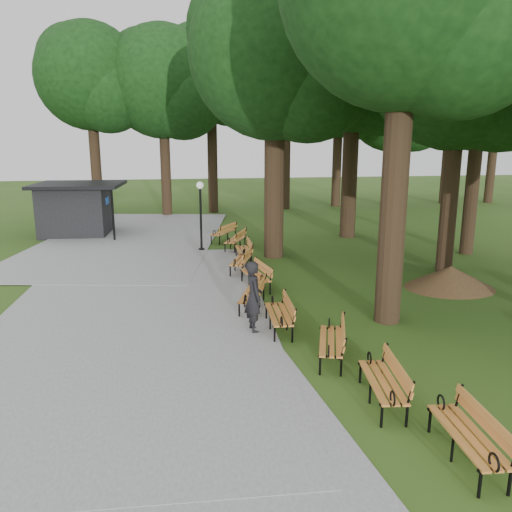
{
  "coord_description": "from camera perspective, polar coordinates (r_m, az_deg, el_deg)",
  "views": [
    {
      "loc": [
        -2.5,
        -11.18,
        4.95
      ],
      "look_at": [
        -0.02,
        4.97,
        1.1
      ],
      "focal_mm": 35.91,
      "sensor_mm": 36.0,
      "label": 1
    }
  ],
  "objects": [
    {
      "name": "bench_5",
      "position": [
        16.95,
        -0.06,
        -2.17
      ],
      "size": [
        0.95,
        1.98,
        0.88
      ],
      "primitive_type": null,
      "rotation": [
        0.0,
        0.0,
        -1.4
      ],
      "color": "orange",
      "rests_on": "ground"
    },
    {
      "name": "kiosk",
      "position": [
        27.65,
        -19.47,
        4.96
      ],
      "size": [
        4.45,
        3.94,
        2.64
      ],
      "primitive_type": null,
      "rotation": [
        0.0,
        0.0,
        -0.07
      ],
      "color": "black",
      "rests_on": "ground"
    },
    {
      "name": "bench_3",
      "position": [
        13.34,
        2.54,
        -6.52
      ],
      "size": [
        0.73,
        1.93,
        0.88
      ],
      "primitive_type": null,
      "rotation": [
        0.0,
        0.0,
        -1.62
      ],
      "color": "orange",
      "rests_on": "ground"
    },
    {
      "name": "bench_2",
      "position": [
        11.8,
        8.36,
        -9.37
      ],
      "size": [
        1.17,
        2.0,
        0.88
      ],
      "primitive_type": null,
      "rotation": [
        0.0,
        0.0,
        -1.87
      ],
      "color": "orange",
      "rests_on": "ground"
    },
    {
      "name": "lawn_tree_4",
      "position": [
        25.91,
        10.88,
        20.11
      ],
      "size": [
        6.3,
        6.3,
        11.37
      ],
      "color": "black",
      "rests_on": "ground"
    },
    {
      "name": "bench_7",
      "position": [
        20.61,
        -1.41,
        0.61
      ],
      "size": [
        0.68,
        1.91,
        0.88
      ],
      "primitive_type": null,
      "rotation": [
        0.0,
        0.0,
        -1.59
      ],
      "color": "orange",
      "rests_on": "ground"
    },
    {
      "name": "bench_9",
      "position": [
        24.57,
        -3.64,
        2.65
      ],
      "size": [
        1.58,
        1.94,
        0.88
      ],
      "primitive_type": null,
      "rotation": [
        0.0,
        0.0,
        -2.15
      ],
      "color": "orange",
      "rests_on": "ground"
    },
    {
      "name": "lawn_tree_5",
      "position": [
        23.48,
        23.99,
        18.35
      ],
      "size": [
        4.95,
        4.95,
        10.02
      ],
      "color": "black",
      "rests_on": "ground"
    },
    {
      "name": "bench_4",
      "position": [
        14.96,
        -0.44,
        -4.29
      ],
      "size": [
        1.2,
        2.0,
        0.88
      ],
      "primitive_type": null,
      "rotation": [
        0.0,
        0.0,
        -1.89
      ],
      "color": "orange",
      "rests_on": "ground"
    },
    {
      "name": "bench_1",
      "position": [
        10.18,
        13.89,
        -13.46
      ],
      "size": [
        0.87,
        1.97,
        0.88
      ],
      "primitive_type": null,
      "rotation": [
        0.0,
        0.0,
        -1.7
      ],
      "color": "orange",
      "rests_on": "ground"
    },
    {
      "name": "dirt_mound",
      "position": [
        18.18,
        20.8,
        -2.21
      ],
      "size": [
        2.5,
        2.5,
        0.75
      ],
      "primitive_type": "cone",
      "color": "#47301C",
      "rests_on": "ground"
    },
    {
      "name": "path",
      "position": [
        15.09,
        -14.03,
        -6.19
      ],
      "size": [
        12.0,
        38.0,
        0.06
      ],
      "primitive_type": "cube",
      "color": "gray",
      "rests_on": "ground"
    },
    {
      "name": "ground",
      "position": [
        12.48,
        3.61,
        -10.14
      ],
      "size": [
        100.0,
        100.0,
        0.0
      ],
      "primitive_type": "plane",
      "color": "#2A4C15",
      "rests_on": "ground"
    },
    {
      "name": "bench_6",
      "position": [
        18.99,
        -1.71,
        -0.49
      ],
      "size": [
        1.21,
        2.0,
        0.88
      ],
      "primitive_type": null,
      "rotation": [
        0.0,
        0.0,
        -1.89
      ],
      "color": "orange",
      "rests_on": "ground"
    },
    {
      "name": "tree_backdrop",
      "position": [
        35.62,
        6.55,
        18.35
      ],
      "size": [
        35.51,
        9.95,
        16.32
      ],
      "primitive_type": null,
      "color": "black",
      "rests_on": "ground"
    },
    {
      "name": "bench_0",
      "position": [
        8.98,
        22.47,
        -18.0
      ],
      "size": [
        0.75,
        1.93,
        0.88
      ],
      "primitive_type": null,
      "rotation": [
        0.0,
        0.0,
        -1.63
      ],
      "color": "orange",
      "rests_on": "ground"
    },
    {
      "name": "person",
      "position": [
        13.11,
        -0.26,
        -4.57
      ],
      "size": [
        0.54,
        0.74,
        1.88
      ],
      "primitive_type": "imported",
      "rotation": [
        0.0,
        0.0,
        1.71
      ],
      "color": "black",
      "rests_on": "ground"
    },
    {
      "name": "lawn_tree_1",
      "position": [
        19.95,
        22.0,
        20.44
      ],
      "size": [
        6.74,
        6.74,
        11.16
      ],
      "color": "black",
      "rests_on": "ground"
    },
    {
      "name": "lamp_post",
      "position": [
        22.35,
        -6.21,
        6.1
      ],
      "size": [
        0.32,
        0.32,
        3.04
      ],
      "color": "black",
      "rests_on": "ground"
    },
    {
      "name": "lawn_tree_2",
      "position": [
        21.17,
        2.15,
        21.59
      ],
      "size": [
        6.73,
        6.73,
        11.45
      ],
      "color": "black",
      "rests_on": "ground"
    },
    {
      "name": "bench_8",
      "position": [
        22.79,
        -2.33,
        1.83
      ],
      "size": [
        1.33,
        2.0,
        0.88
      ],
      "primitive_type": null,
      "rotation": [
        0.0,
        0.0,
        -1.97
      ],
      "color": "orange",
      "rests_on": "ground"
    }
  ]
}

